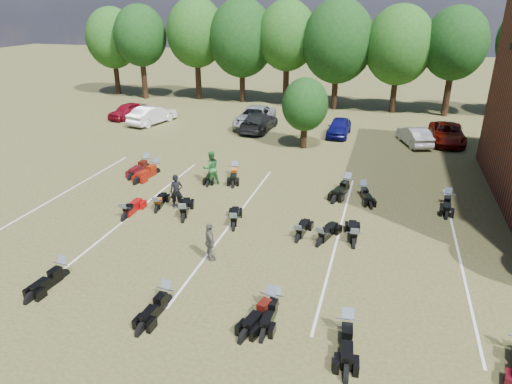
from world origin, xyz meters
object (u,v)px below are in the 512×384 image
at_px(car_0, 127,111).
at_px(person_grey, 210,242).
at_px(motorcycle_7, 125,219).
at_px(motorcycle_3, 275,309).
at_px(motorcycle_0, 63,277).
at_px(car_4, 339,127).
at_px(person_green, 211,168).
at_px(motorcycle_14, 147,169).
at_px(person_black, 177,192).

xyz_separation_m(car_0, person_grey, (15.97, -20.42, 0.16)).
height_order(car_0, motorcycle_7, car_0).
bearing_deg(motorcycle_3, motorcycle_0, -176.90).
xyz_separation_m(car_4, person_grey, (-2.76, -19.97, 0.15)).
xyz_separation_m(person_green, motorcycle_0, (-1.93, -10.48, -0.98)).
distance_m(motorcycle_3, motorcycle_14, 15.88).
distance_m(car_4, person_black, 16.95).
bearing_deg(person_grey, car_4, -45.05).
bearing_deg(person_black, car_0, 106.92).
height_order(person_black, person_grey, person_black).
height_order(car_4, person_grey, person_grey).
distance_m(motorcycle_0, motorcycle_3, 8.23).
height_order(person_black, motorcycle_14, person_black).
relative_size(person_green, motorcycle_7, 0.88).
bearing_deg(motorcycle_0, person_green, 83.91).
relative_size(motorcycle_0, motorcycle_14, 0.87).
height_order(car_0, person_grey, person_grey).
xyz_separation_m(person_green, person_grey, (3.00, -7.73, -0.16)).
height_order(car_0, motorcycle_0, car_0).
xyz_separation_m(motorcycle_0, motorcycle_3, (8.22, 0.40, 0.00)).
bearing_deg(car_4, motorcycle_14, -132.60).
relative_size(person_black, motorcycle_3, 0.84).
bearing_deg(motorcycle_14, person_green, -14.09).
height_order(person_black, motorcycle_3, person_black).
bearing_deg(person_green, person_black, 43.86).
bearing_deg(motorcycle_0, car_4, 75.64).
relative_size(motorcycle_3, motorcycle_14, 0.84).
height_order(person_grey, motorcycle_14, person_grey).
xyz_separation_m(person_grey, motorcycle_3, (3.28, -2.36, -0.83)).
bearing_deg(motorcycle_14, car_4, 46.29).
bearing_deg(motorcycle_7, car_0, -61.37).
height_order(person_green, motorcycle_0, person_green).
distance_m(person_grey, motorcycle_7, 5.86).
bearing_deg(person_grey, motorcycle_3, -162.83).
height_order(motorcycle_0, motorcycle_3, motorcycle_0).
distance_m(person_grey, motorcycle_14, 11.94).
distance_m(person_green, motorcycle_14, 5.09).
bearing_deg(motorcycle_7, car_4, -116.44).
bearing_deg(car_4, person_green, -113.86).
bearing_deg(car_0, person_green, -32.61).
bearing_deg(person_black, person_grey, -71.31).
xyz_separation_m(car_4, motorcycle_7, (-8.08, -17.65, -0.67)).
distance_m(car_4, person_grey, 20.16).
bearing_deg(motorcycle_3, motorcycle_7, 151.83).
bearing_deg(motorcycle_14, car_0, 125.61).
xyz_separation_m(motorcycle_0, motorcycle_14, (-2.91, 11.72, 0.00)).
xyz_separation_m(car_0, person_black, (12.51, -16.21, 0.22)).
distance_m(car_4, motorcycle_14, 15.29).
height_order(person_black, person_green, person_green).
bearing_deg(person_black, motorcycle_14, 111.88).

